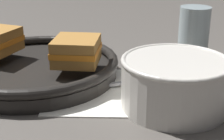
% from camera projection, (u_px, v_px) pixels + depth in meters
% --- Properties ---
extents(ground_plane, '(4.00, 4.00, 0.00)m').
position_uv_depth(ground_plane, '(108.00, 91.00, 0.61)').
color(ground_plane, '#56514C').
extents(napkin, '(0.27, 0.24, 0.00)m').
position_uv_depth(napkin, '(117.00, 91.00, 0.61)').
color(napkin, white).
rests_on(napkin, ground_plane).
extents(soup_bowl, '(0.17, 0.17, 0.08)m').
position_uv_depth(soup_bowl, '(175.00, 80.00, 0.54)').
color(soup_bowl, silver).
rests_on(soup_bowl, ground_plane).
extents(spoon, '(0.18, 0.05, 0.01)m').
position_uv_depth(spoon, '(137.00, 81.00, 0.63)').
color(spoon, '#9E9EA3').
rests_on(spoon, napkin).
extents(skillet, '(0.32, 0.32, 0.04)m').
position_uv_depth(skillet, '(36.00, 67.00, 0.66)').
color(skillet, black).
rests_on(skillet, ground_plane).
extents(sandwich_near_left, '(0.10, 0.10, 0.05)m').
position_uv_depth(sandwich_near_left, '(77.00, 51.00, 0.62)').
color(sandwich_near_left, '#B27A38').
rests_on(sandwich_near_left, skillet).
extents(drinking_glass, '(0.07, 0.07, 0.11)m').
position_uv_depth(drinking_glass, '(194.00, 32.00, 0.77)').
color(drinking_glass, silver).
rests_on(drinking_glass, ground_plane).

